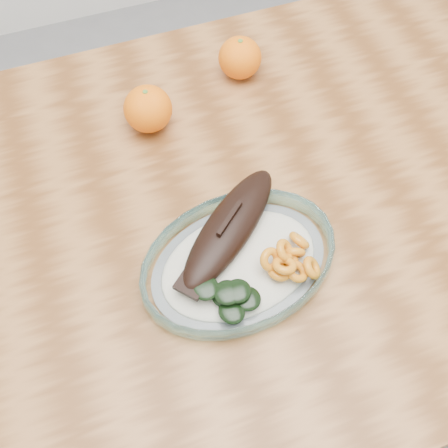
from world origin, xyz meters
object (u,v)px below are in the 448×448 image
at_px(orange_left, 148,109).
at_px(orange_right, 240,58).
at_px(dining_table, 249,233).
at_px(plated_meal, 239,259).

bearing_deg(orange_left, orange_right, 19.21).
distance_m(dining_table, orange_right, 0.30).
xyz_separation_m(orange_left, orange_right, (0.18, 0.06, -0.00)).
distance_m(plated_meal, orange_left, 0.29).
bearing_deg(plated_meal, orange_left, 90.54).
relative_size(dining_table, orange_right, 16.48).
bearing_deg(orange_right, orange_left, -160.79).
height_order(orange_left, orange_right, orange_left).
distance_m(dining_table, plated_meal, 0.16).
relative_size(plated_meal, orange_left, 7.40).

